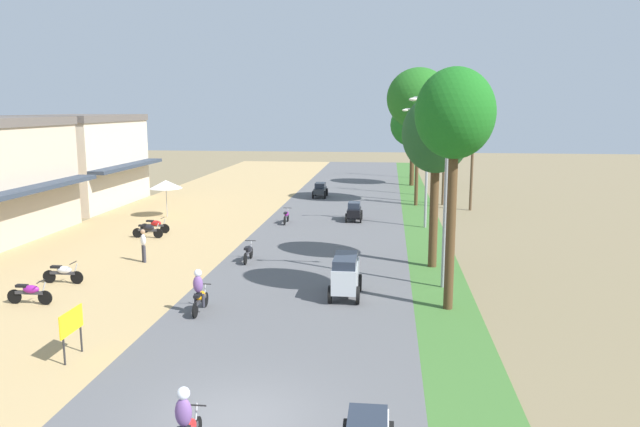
{
  "coord_description": "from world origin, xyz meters",
  "views": [
    {
      "loc": [
        3.46,
        -13.16,
        7.47
      ],
      "look_at": [
        -0.05,
        18.08,
        1.98
      ],
      "focal_mm": 34.28,
      "sensor_mm": 36.0,
      "label": 1
    }
  ],
  "objects_px": {
    "car_van_silver": "(346,274)",
    "motorbike_ahead_fourth": "(286,216)",
    "utility_pole_near": "(473,150)",
    "median_tree_nearest": "(455,116)",
    "parked_motorbike_third": "(148,230)",
    "streetlamp_farthest": "(411,135)",
    "utility_pole_far": "(445,140)",
    "median_tree_fourth": "(413,125)",
    "motorbike_ahead_second": "(199,292)",
    "street_signboard": "(71,325)",
    "motorbike_ahead_third": "(248,251)",
    "streetlamp_far": "(417,143)",
    "median_tree_third": "(419,99)",
    "parked_motorbike_fourth": "(155,225)",
    "streetlamp_near": "(446,178)",
    "motorbike_foreground_rider": "(186,424)",
    "car_sedan_charcoal": "(320,189)",
    "pedestrian_on_shoulder": "(143,244)",
    "median_tree_second": "(436,136)",
    "streetlamp_mid": "(427,158)",
    "vendor_umbrella": "(166,184)",
    "parked_motorbike_nearest": "(30,292)",
    "parked_motorbike_second": "(63,272)"
  },
  "relations": [
    {
      "from": "parked_motorbike_third",
      "to": "streetlamp_far",
      "type": "height_order",
      "value": "streetlamp_far"
    },
    {
      "from": "median_tree_nearest",
      "to": "motorbike_ahead_fourth",
      "type": "relative_size",
      "value": 4.9
    },
    {
      "from": "parked_motorbike_third",
      "to": "motorbike_foreground_rider",
      "type": "xyz_separation_m",
      "value": [
        9.48,
        -21.38,
        0.3
      ]
    },
    {
      "from": "parked_motorbike_third",
      "to": "median_tree_third",
      "type": "height_order",
      "value": "median_tree_third"
    },
    {
      "from": "parked_motorbike_fourth",
      "to": "streetlamp_near",
      "type": "xyz_separation_m",
      "value": [
        16.1,
        -9.37,
        4.07
      ]
    },
    {
      "from": "motorbike_foreground_rider",
      "to": "motorbike_ahead_third",
      "type": "xyz_separation_m",
      "value": [
        -2.53,
        16.69,
        -0.28
      ]
    },
    {
      "from": "median_tree_second",
      "to": "streetlamp_near",
      "type": "distance_m",
      "value": 3.71
    },
    {
      "from": "car_sedan_charcoal",
      "to": "median_tree_second",
      "type": "bearing_deg",
      "value": -70.32
    },
    {
      "from": "streetlamp_near",
      "to": "streetlamp_mid",
      "type": "relative_size",
      "value": 1.07
    },
    {
      "from": "median_tree_fourth",
      "to": "utility_pole_near",
      "type": "height_order",
      "value": "utility_pole_near"
    },
    {
      "from": "parked_motorbike_fourth",
      "to": "motorbike_ahead_second",
      "type": "xyz_separation_m",
      "value": [
        7.03,
        -13.69,
        0.3
      ]
    },
    {
      "from": "parked_motorbike_fourth",
      "to": "median_tree_fourth",
      "type": "bearing_deg",
      "value": 56.79
    },
    {
      "from": "street_signboard",
      "to": "median_tree_second",
      "type": "distance_m",
      "value": 17.32
    },
    {
      "from": "streetlamp_near",
      "to": "motorbike_ahead_second",
      "type": "bearing_deg",
      "value": -154.48
    },
    {
      "from": "streetlamp_mid",
      "to": "utility_pole_near",
      "type": "height_order",
      "value": "utility_pole_near"
    },
    {
      "from": "parked_motorbike_fourth",
      "to": "streetlamp_far",
      "type": "relative_size",
      "value": 0.24
    },
    {
      "from": "car_van_silver",
      "to": "motorbike_ahead_second",
      "type": "xyz_separation_m",
      "value": [
        -5.13,
        -2.5,
        -0.17
      ]
    },
    {
      "from": "streetlamp_mid",
      "to": "motorbike_ahead_fourth",
      "type": "relative_size",
      "value": 4.13
    },
    {
      "from": "pedestrian_on_shoulder",
      "to": "motorbike_ahead_third",
      "type": "height_order",
      "value": "pedestrian_on_shoulder"
    },
    {
      "from": "streetlamp_near",
      "to": "motorbike_foreground_rider",
      "type": "xyz_separation_m",
      "value": [
        -6.49,
        -13.44,
        -3.77
      ]
    },
    {
      "from": "street_signboard",
      "to": "motorbike_ahead_third",
      "type": "xyz_separation_m",
      "value": [
        2.58,
        11.93,
        -0.53
      ]
    },
    {
      "from": "motorbike_ahead_second",
      "to": "parked_motorbike_fourth",
      "type": "bearing_deg",
      "value": 117.18
    },
    {
      "from": "car_van_silver",
      "to": "motorbike_ahead_fourth",
      "type": "height_order",
      "value": "car_van_silver"
    },
    {
      "from": "pedestrian_on_shoulder",
      "to": "median_tree_third",
      "type": "distance_m",
      "value": 24.6
    },
    {
      "from": "motorbike_ahead_third",
      "to": "median_tree_nearest",
      "type": "bearing_deg",
      "value": -33.83
    },
    {
      "from": "streetlamp_far",
      "to": "utility_pole_near",
      "type": "height_order",
      "value": "utility_pole_near"
    },
    {
      "from": "median_tree_third",
      "to": "streetlamp_near",
      "type": "xyz_separation_m",
      "value": [
        0.21,
        -21.67,
        -3.47
      ]
    },
    {
      "from": "car_sedan_charcoal",
      "to": "median_tree_third",
      "type": "bearing_deg",
      "value": -23.27
    },
    {
      "from": "streetlamp_mid",
      "to": "car_sedan_charcoal",
      "type": "distance_m",
      "value": 14.91
    },
    {
      "from": "streetlamp_farthest",
      "to": "utility_pole_far",
      "type": "bearing_deg",
      "value": -84.02
    },
    {
      "from": "vendor_umbrella",
      "to": "streetlamp_near",
      "type": "height_order",
      "value": "streetlamp_near"
    },
    {
      "from": "street_signboard",
      "to": "median_tree_second",
      "type": "height_order",
      "value": "median_tree_second"
    },
    {
      "from": "parked_motorbike_second",
      "to": "median_tree_second",
      "type": "height_order",
      "value": "median_tree_second"
    },
    {
      "from": "parked_motorbike_fourth",
      "to": "utility_pole_near",
      "type": "height_order",
      "value": "utility_pole_near"
    },
    {
      "from": "median_tree_second",
      "to": "streetlamp_near",
      "type": "height_order",
      "value": "median_tree_second"
    },
    {
      "from": "street_signboard",
      "to": "median_tree_fourth",
      "type": "relative_size",
      "value": 0.19
    },
    {
      "from": "median_tree_third",
      "to": "car_van_silver",
      "type": "relative_size",
      "value": 4.28
    },
    {
      "from": "parked_motorbike_fourth",
      "to": "streetlamp_mid",
      "type": "relative_size",
      "value": 0.24
    },
    {
      "from": "median_tree_third",
      "to": "median_tree_fourth",
      "type": "distance_m",
      "value": 12.34
    },
    {
      "from": "utility_pole_far",
      "to": "motorbike_ahead_second",
      "type": "xyz_separation_m",
      "value": [
        -10.94,
        -26.77,
        -4.14
      ]
    },
    {
      "from": "utility_pole_near",
      "to": "median_tree_nearest",
      "type": "bearing_deg",
      "value": -99.22
    },
    {
      "from": "parked_motorbike_nearest",
      "to": "utility_pole_far",
      "type": "height_order",
      "value": "utility_pole_far"
    },
    {
      "from": "motorbike_foreground_rider",
      "to": "parked_motorbike_third",
      "type": "bearing_deg",
      "value": 113.9
    },
    {
      "from": "median_tree_nearest",
      "to": "car_sedan_charcoal",
      "type": "bearing_deg",
      "value": 105.9
    },
    {
      "from": "median_tree_fourth",
      "to": "street_signboard",
      "type": "bearing_deg",
      "value": -105.14
    },
    {
      "from": "median_tree_third",
      "to": "streetlamp_mid",
      "type": "xyz_separation_m",
      "value": [
        0.21,
        -8.76,
        -3.72
      ]
    },
    {
      "from": "car_sedan_charcoal",
      "to": "utility_pole_far",
      "type": "bearing_deg",
      "value": -14.57
    },
    {
      "from": "parked_motorbike_third",
      "to": "streetlamp_near",
      "type": "height_order",
      "value": "streetlamp_near"
    },
    {
      "from": "parked_motorbike_fourth",
      "to": "streetlamp_mid",
      "type": "xyz_separation_m",
      "value": [
        16.1,
        3.54,
        3.82
      ]
    },
    {
      "from": "parked_motorbike_third",
      "to": "car_van_silver",
      "type": "distance_m",
      "value": 15.51
    }
  ]
}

